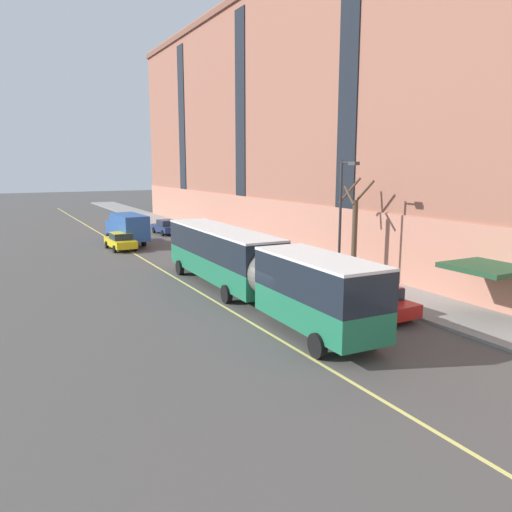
{
  "coord_description": "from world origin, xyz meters",
  "views": [
    {
      "loc": [
        -11.66,
        -19.94,
        7.38
      ],
      "look_at": [
        2.81,
        7.09,
        1.8
      ],
      "focal_mm": 35.0,
      "sensor_mm": 36.0,
      "label": 1
    }
  ],
  "objects": [
    {
      "name": "ground_plane",
      "position": [
        0.0,
        0.0,
        0.0
      ],
      "size": [
        260.0,
        260.0,
        0.0
      ],
      "primitive_type": "plane",
      "color": "#4C4947"
    },
    {
      "name": "sidewalk",
      "position": [
        8.41,
        3.0,
        0.07
      ],
      "size": [
        4.35,
        160.0,
        0.15
      ],
      "primitive_type": "cube",
      "color": "gray",
      "rests_on": "ground"
    },
    {
      "name": "city_bus",
      "position": [
        0.59,
        3.72,
        2.09
      ],
      "size": [
        3.24,
        20.39,
        3.6
      ],
      "color": "#1E704C",
      "rests_on": "ground"
    },
    {
      "name": "parked_car_navy_0",
      "position": [
        5.17,
        32.22,
        0.78
      ],
      "size": [
        2.14,
        4.64,
        1.56
      ],
      "color": "navy",
      "rests_on": "ground"
    },
    {
      "name": "parked_car_red_1",
      "position": [
        4.93,
        -1.51,
        0.78
      ],
      "size": [
        2.04,
        4.78,
        1.56
      ],
      "color": "#B21E19",
      "rests_on": "ground"
    },
    {
      "name": "parked_car_silver_3",
      "position": [
        5.18,
        17.18,
        0.78
      ],
      "size": [
        2.11,
        4.38,
        1.56
      ],
      "color": "#B7B7BC",
      "rests_on": "ground"
    },
    {
      "name": "parked_car_green_4",
      "position": [
        4.94,
        9.55,
        0.78
      ],
      "size": [
        1.98,
        4.35,
        1.56
      ],
      "color": "#23603D",
      "rests_on": "ground"
    },
    {
      "name": "box_truck",
      "position": [
        -0.42,
        26.61,
        1.69
      ],
      "size": [
        2.57,
        7.48,
        2.94
      ],
      "color": "#285199",
      "rests_on": "ground"
    },
    {
      "name": "taxi_cab",
      "position": [
        -1.63,
        24.26,
        0.78
      ],
      "size": [
        2.11,
        4.53,
        1.56
      ],
      "color": "yellow",
      "rests_on": "ground"
    },
    {
      "name": "street_tree_mid_block",
      "position": [
        8.47,
        4.55,
        3.25
      ],
      "size": [
        1.61,
        1.61,
        6.49
      ],
      "color": "brown",
      "rests_on": "sidewalk"
    },
    {
      "name": "street_lamp",
      "position": [
        6.83,
        3.7,
        4.69
      ],
      "size": [
        0.36,
        1.48,
        7.49
      ],
      "color": "#2D2D30",
      "rests_on": "sidewalk"
    },
    {
      "name": "lane_centerline",
      "position": [
        -1.12,
        3.0,
        0.0
      ],
      "size": [
        0.16,
        140.0,
        0.01
      ],
      "primitive_type": "cube",
      "color": "#E0D66B",
      "rests_on": "ground"
    }
  ]
}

